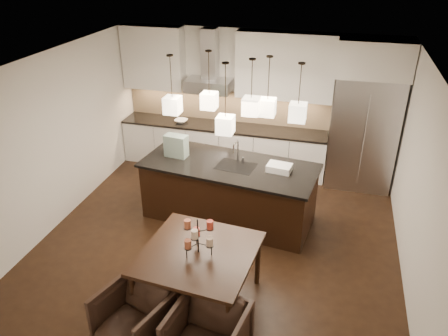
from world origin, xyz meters
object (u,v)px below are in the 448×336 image
(refrigerator, at_px, (363,133))
(island_body, at_px, (229,192))
(armchair_left, at_px, (136,317))
(dining_table, at_px, (199,277))

(refrigerator, relative_size, island_body, 0.78)
(refrigerator, relative_size, armchair_left, 2.71)
(island_body, distance_m, dining_table, 2.05)
(armchair_left, bearing_deg, island_body, 100.11)
(island_body, relative_size, armchair_left, 3.50)
(island_body, xyz_separation_m, armchair_left, (-0.40, -2.83, -0.13))
(refrigerator, bearing_deg, armchair_left, -118.56)
(island_body, bearing_deg, dining_table, -79.29)
(dining_table, height_order, armchair_left, dining_table)
(island_body, bearing_deg, refrigerator, 47.14)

